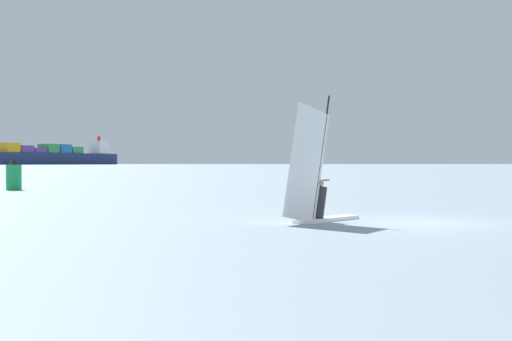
{
  "coord_description": "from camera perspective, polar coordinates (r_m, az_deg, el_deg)",
  "views": [
    {
      "loc": [
        -8.3,
        -17.64,
        1.88
      ],
      "look_at": [
        -4.15,
        6.88,
        1.56
      ],
      "focal_mm": 41.86,
      "sensor_mm": 36.0,
      "label": 1
    }
  ],
  "objects": [
    {
      "name": "ground_plane",
      "position": [
        19.59,
        15.57,
        -4.8
      ],
      "size": [
        4000.0,
        4000.0,
        0.0
      ],
      "primitive_type": "plane",
      "color": "gray"
    },
    {
      "name": "windsurfer",
      "position": [
        18.94,
        5.79,
        -1.75
      ],
      "size": [
        3.03,
        2.28,
        4.1
      ],
      "rotation": [
        0.0,
        0.0,
        0.62
      ],
      "color": "white",
      "rests_on": "ground_plane"
    },
    {
      "name": "cargo_ship",
      "position": [
        743.07,
        -18.48,
        1.35
      ],
      "size": [
        132.51,
        136.8,
        35.69
      ],
      "rotation": [
        0.0,
        0.0,
        3.95
      ],
      "color": "navy",
      "rests_on": "ground_plane"
    },
    {
      "name": "distant_headland",
      "position": [
        1539.21,
        -5.45,
        1.52
      ],
      "size": [
        1368.24,
        413.93,
        46.67
      ],
      "primitive_type": "cube",
      "rotation": [
        0.0,
        0.0,
        0.0
      ],
      "color": "#756B56",
      "rests_on": "ground_plane"
    },
    {
      "name": "channel_buoy",
      "position": [
        44.55,
        -22.14,
        -0.43
      ],
      "size": [
        1.01,
        1.01,
        2.26
      ],
      "color": "#19994C",
      "rests_on": "ground_plane"
    }
  ]
}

